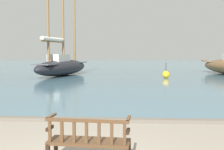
# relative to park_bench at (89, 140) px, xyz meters

# --- Properties ---
(harbor_water) EXTENTS (100.00, 80.00, 0.08)m
(harbor_water) POSITION_rel_park_bench_xyz_m (-0.21, 43.48, -0.43)
(harbor_water) COLOR slate
(harbor_water) RESTS_ON ground
(quay_edge_kerb) EXTENTS (40.00, 0.30, 0.12)m
(quay_edge_kerb) POSITION_rel_park_bench_xyz_m (-0.21, 3.33, -0.41)
(quay_edge_kerb) COLOR #675F54
(quay_edge_kerb) RESTS_ON ground
(park_bench) EXTENTS (1.64, 0.66, 0.92)m
(park_bench) POSITION_rel_park_bench_xyz_m (0.00, 0.00, 0.00)
(park_bench) COLOR black
(park_bench) RESTS_ON ground
(sailboat_outer_port) EXTENTS (4.35, 9.05, 10.37)m
(sailboat_outer_port) POSITION_rel_park_bench_xyz_m (-5.39, 20.38, 0.60)
(sailboat_outer_port) COLOR black
(sailboat_outer_port) RESTS_ON harbor_water
(channel_buoy) EXTENTS (0.60, 0.60, 1.30)m
(channel_buoy) POSITION_rel_park_bench_xyz_m (3.90, 18.30, -0.08)
(channel_buoy) COLOR gold
(channel_buoy) RESTS_ON harbor_water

